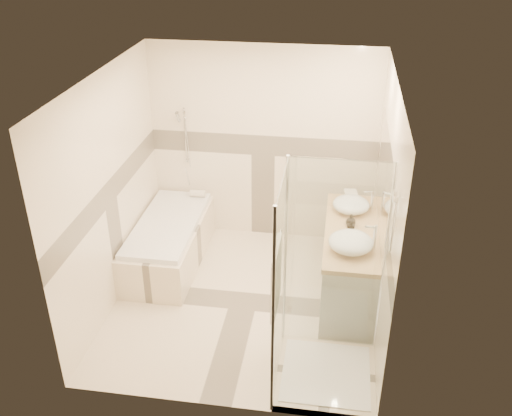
# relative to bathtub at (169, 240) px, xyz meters

# --- Properties ---
(room) EXTENTS (2.82, 3.02, 2.52)m
(room) POSITION_rel_bathtub_xyz_m (1.08, -0.64, 0.95)
(room) COLOR beige
(room) RESTS_ON ground
(bathtub) EXTENTS (0.75, 1.70, 0.56)m
(bathtub) POSITION_rel_bathtub_xyz_m (0.00, 0.00, 0.00)
(bathtub) COLOR beige
(bathtub) RESTS_ON ground
(vanity) EXTENTS (0.58, 1.62, 0.85)m
(vanity) POSITION_rel_bathtub_xyz_m (2.15, -0.35, 0.12)
(vanity) COLOR white
(vanity) RESTS_ON ground
(shower_enclosure) EXTENTS (0.96, 0.93, 2.04)m
(shower_enclosure) POSITION_rel_bathtub_xyz_m (1.86, -1.62, 0.20)
(shower_enclosure) COLOR beige
(shower_enclosure) RESTS_ON ground
(vessel_sink_near) EXTENTS (0.41, 0.41, 0.16)m
(vessel_sink_near) POSITION_rel_bathtub_xyz_m (2.13, 0.05, 0.62)
(vessel_sink_near) COLOR white
(vessel_sink_near) RESTS_ON vanity
(vessel_sink_far) EXTENTS (0.45, 0.45, 0.18)m
(vessel_sink_far) POSITION_rel_bathtub_xyz_m (2.13, -0.76, 0.63)
(vessel_sink_far) COLOR white
(vessel_sink_far) RESTS_ON vanity
(faucet_near) EXTENTS (0.11, 0.03, 0.27)m
(faucet_near) POSITION_rel_bathtub_xyz_m (2.35, 0.05, 0.70)
(faucet_near) COLOR silver
(faucet_near) RESTS_ON vanity
(faucet_far) EXTENTS (0.12, 0.03, 0.30)m
(faucet_far) POSITION_rel_bathtub_xyz_m (2.35, -0.76, 0.72)
(faucet_far) COLOR silver
(faucet_far) RESTS_ON vanity
(amenity_bottle_a) EXTENTS (0.07, 0.08, 0.16)m
(amenity_bottle_a) POSITION_rel_bathtub_xyz_m (2.13, -0.44, 0.62)
(amenity_bottle_a) COLOR black
(amenity_bottle_a) RESTS_ON vanity
(amenity_bottle_b) EXTENTS (0.11, 0.11, 0.14)m
(amenity_bottle_b) POSITION_rel_bathtub_xyz_m (2.13, -0.28, 0.61)
(amenity_bottle_b) COLOR black
(amenity_bottle_b) RESTS_ON vanity
(folded_towels) EXTENTS (0.17, 0.26, 0.08)m
(folded_towels) POSITION_rel_bathtub_xyz_m (2.13, 0.34, 0.58)
(folded_towels) COLOR white
(folded_towels) RESTS_ON vanity
(rolled_towel) EXTENTS (0.20, 0.09, 0.09)m
(rolled_towel) POSITION_rel_bathtub_xyz_m (0.21, 0.69, 0.30)
(rolled_towel) COLOR white
(rolled_towel) RESTS_ON bathtub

